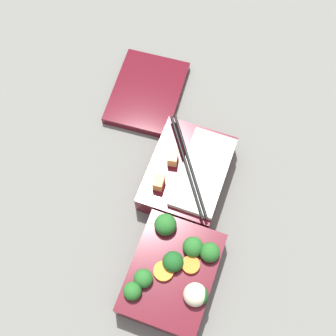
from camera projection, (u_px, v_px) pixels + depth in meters
name	position (u px, v px, depth m)	size (l,w,h in m)	color
ground_plane	(175.00, 225.00, 0.84)	(3.00, 3.00, 0.00)	slate
bento_tray_vegetable	(173.00, 273.00, 0.78)	(0.18, 0.14, 0.08)	#510F19
bento_tray_rice	(189.00, 174.00, 0.85)	(0.18, 0.14, 0.07)	#510F19
bento_lid	(147.00, 93.00, 0.95)	(0.18, 0.13, 0.02)	#510F19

